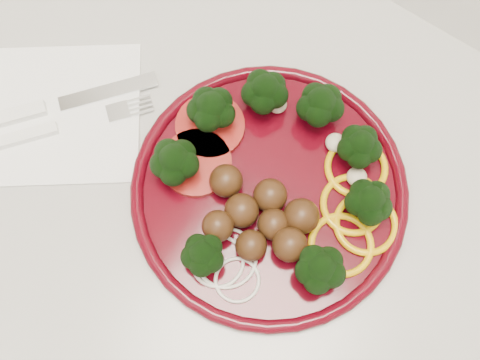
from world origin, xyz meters
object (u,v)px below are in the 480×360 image
Objects in this scene: plate at (272,187)px; fork at (42,132)px; knife at (40,109)px; napkin at (64,113)px.

plate is 0.25m from fork.
plate is at bearing -37.46° from knife.
napkin is 0.03m from knife.
knife is at bearing 83.00° from fork.
knife is 1.12× the size of fork.
fork is (-0.00, -0.03, 0.01)m from napkin.
napkin is 0.96× the size of knife.
knife reaches higher than napkin.
plate reaches higher than napkin.
napkin is 0.03m from fork.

